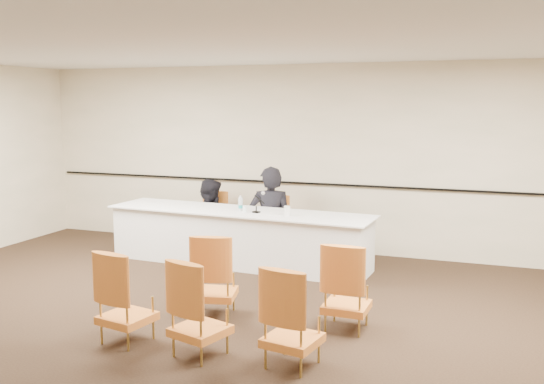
{
  "coord_description": "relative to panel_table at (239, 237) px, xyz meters",
  "views": [
    {
      "loc": [
        2.63,
        -5.34,
        2.38
      ],
      "look_at": [
        -0.29,
        2.6,
        1.14
      ],
      "focal_mm": 40.0,
      "sensor_mm": 36.0,
      "label": 1
    }
  ],
  "objects": [
    {
      "name": "drinking_glass",
      "position": [
        0.15,
        -0.1,
        0.46
      ],
      "size": [
        0.07,
        0.07,
        0.1
      ],
      "primitive_type": "cylinder",
      "rotation": [
        0.0,
        0.0,
        0.12
      ],
      "color": "white",
      "rests_on": "panel_table"
    },
    {
      "name": "coffee_cup",
      "position": [
        0.81,
        -0.16,
        0.48
      ],
      "size": [
        0.11,
        0.11,
        0.14
      ],
      "primitive_type": "cylinder",
      "rotation": [
        0.0,
        0.0,
        -0.2
      ],
      "color": "white",
      "rests_on": "panel_table"
    },
    {
      "name": "panel_table",
      "position": [
        0.0,
        0.0,
        0.0
      ],
      "size": [
        4.09,
        1.16,
        0.81
      ],
      "primitive_type": null,
      "rotation": [
        0.0,
        0.0,
        -0.06
      ],
      "color": "white",
      "rests_on": "ground"
    },
    {
      "name": "wall_rail",
      "position": [
        0.87,
        1.21,
        0.69
      ],
      "size": [
        9.8,
        0.04,
        0.03
      ],
      "primitive_type": "cube",
      "color": "black",
      "rests_on": "wall_back"
    },
    {
      "name": "aud_chair_back_right",
      "position": [
        1.87,
        -3.1,
        0.07
      ],
      "size": [
        0.58,
        0.58,
        0.95
      ],
      "primitive_type": null,
      "rotation": [
        0.0,
        0.0,
        -0.17
      ],
      "color": "orange",
      "rests_on": "ground"
    },
    {
      "name": "floor",
      "position": [
        0.87,
        -2.75,
        -0.41
      ],
      "size": [
        10.0,
        10.0,
        0.0
      ],
      "primitive_type": "plane",
      "color": "black",
      "rests_on": "ground"
    },
    {
      "name": "aud_chair_front_mid",
      "position": [
        0.63,
        -2.13,
        0.07
      ],
      "size": [
        0.6,
        0.6,
        0.95
      ],
      "primitive_type": null,
      "rotation": [
        0.0,
        0.0,
        0.24
      ],
      "color": "orange",
      "rests_on": "ground"
    },
    {
      "name": "panelist_main_chair",
      "position": [
        0.3,
        0.57,
        0.07
      ],
      "size": [
        0.53,
        0.53,
        0.95
      ],
      "primitive_type": null,
      "rotation": [
        0.0,
        0.0,
        -0.06
      ],
      "color": "orange",
      "rests_on": "ground"
    },
    {
      "name": "water_bottle",
      "position": [
        0.04,
        -0.01,
        0.52
      ],
      "size": [
        0.09,
        0.09,
        0.23
      ],
      "primitive_type": null,
      "rotation": [
        0.0,
        0.0,
        -0.47
      ],
      "color": "teal",
      "rests_on": "panel_table"
    },
    {
      "name": "panelist_main",
      "position": [
        0.3,
        0.57,
        0.08
      ],
      "size": [
        0.78,
        0.62,
        1.87
      ],
      "primitive_type": "imported",
      "rotation": [
        0.0,
        0.0,
        3.43
      ],
      "color": "black",
      "rests_on": "ground"
    },
    {
      "name": "panelist_second",
      "position": [
        -0.79,
        0.64,
        -0.03
      ],
      "size": [
        0.87,
        0.73,
        1.61
      ],
      "primitive_type": "imported",
      "rotation": [
        0.0,
        0.0,
        2.97
      ],
      "color": "black",
      "rests_on": "ground"
    },
    {
      "name": "papers",
      "position": [
        0.51,
        -0.09,
        0.41
      ],
      "size": [
        0.31,
        0.24,
        0.0
      ],
      "primitive_type": "cube",
      "rotation": [
        0.0,
        0.0,
        -0.06
      ],
      "color": "white",
      "rests_on": "panel_table"
    },
    {
      "name": "aud_chair_back_mid",
      "position": [
        0.98,
        -3.19,
        0.07
      ],
      "size": [
        0.62,
        0.62,
        0.95
      ],
      "primitive_type": null,
      "rotation": [
        0.0,
        0.0,
        -0.29
      ],
      "color": "orange",
      "rests_on": "ground"
    },
    {
      "name": "panelist_second_chair",
      "position": [
        -0.79,
        0.64,
        0.07
      ],
      "size": [
        0.53,
        0.53,
        0.95
      ],
      "primitive_type": null,
      "rotation": [
        0.0,
        0.0,
        -0.06
      ],
      "color": "orange",
      "rests_on": "ground"
    },
    {
      "name": "microphone",
      "position": [
        0.32,
        -0.08,
        0.56
      ],
      "size": [
        0.17,
        0.24,
        0.31
      ],
      "primitive_type": null,
      "rotation": [
        0.0,
        0.0,
        -0.28
      ],
      "color": "black",
      "rests_on": "panel_table"
    },
    {
      "name": "ceiling",
      "position": [
        0.87,
        -2.75,
        2.59
      ],
      "size": [
        10.0,
        10.0,
        0.0
      ],
      "primitive_type": "plane",
      "rotation": [
        3.14,
        0.0,
        0.0
      ],
      "color": "silver",
      "rests_on": "ground"
    },
    {
      "name": "wall_back",
      "position": [
        0.87,
        1.25,
        1.09
      ],
      "size": [
        10.0,
        0.04,
        3.0
      ],
      "primitive_type": "cube",
      "color": "beige",
      "rests_on": "ground"
    },
    {
      "name": "aud_chair_front_right",
      "position": [
        2.12,
        -2.04,
        0.07
      ],
      "size": [
        0.51,
        0.51,
        0.95
      ],
      "primitive_type": null,
      "rotation": [
        0.0,
        0.0,
        -0.01
      ],
      "color": "orange",
      "rests_on": "ground"
    },
    {
      "name": "aud_chair_back_left",
      "position": [
        0.13,
        -3.13,
        0.07
      ],
      "size": [
        0.58,
        0.58,
        0.95
      ],
      "primitive_type": null,
      "rotation": [
        0.0,
        0.0,
        -0.19
      ],
      "color": "orange",
      "rests_on": "ground"
    }
  ]
}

